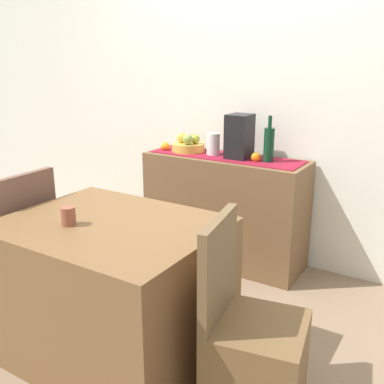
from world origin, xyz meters
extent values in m
cube|color=#816A52|center=(0.00, 0.00, -0.01)|extent=(6.40, 6.40, 0.02)
cube|color=silver|center=(0.00, 1.18, 1.35)|extent=(6.40, 0.06, 2.70)
cube|color=brown|center=(-0.09, 0.92, 0.41)|extent=(1.22, 0.42, 0.82)
cube|color=maroon|center=(-0.09, 0.92, 0.82)|extent=(1.14, 0.32, 0.01)
cylinder|color=gold|center=(-0.42, 0.92, 0.86)|extent=(0.25, 0.25, 0.06)
sphere|color=#879E44|center=(-0.39, 0.87, 0.93)|extent=(0.08, 0.08, 0.08)
sphere|color=gold|center=(-0.48, 0.92, 0.93)|extent=(0.08, 0.08, 0.08)
sphere|color=#96A32C|center=(-0.36, 0.94, 0.92)|extent=(0.07, 0.07, 0.07)
cylinder|color=#0F3720|center=(0.24, 0.92, 0.94)|extent=(0.07, 0.07, 0.24)
cylinder|color=#0F3720|center=(0.24, 0.92, 1.10)|extent=(0.03, 0.03, 0.08)
cube|color=black|center=(0.02, 0.92, 0.98)|extent=(0.16, 0.18, 0.32)
cylinder|color=silver|center=(-0.20, 0.92, 0.90)|extent=(0.10, 0.10, 0.17)
sphere|color=orange|center=(-0.60, 0.87, 0.85)|extent=(0.07, 0.07, 0.07)
sphere|color=orange|center=(0.16, 0.89, 0.85)|extent=(0.07, 0.07, 0.07)
cube|color=brown|center=(-0.04, -0.40, 0.37)|extent=(1.06, 0.84, 0.74)
cylinder|color=brown|center=(-0.19, -0.52, 0.79)|extent=(0.07, 0.07, 0.09)
cube|color=brown|center=(-0.85, -0.40, 0.23)|extent=(0.41, 0.41, 0.45)
cube|color=brown|center=(-0.67, -0.39, 0.68)|extent=(0.05, 0.40, 0.45)
cube|color=brown|center=(0.77, -0.40, 0.23)|extent=(0.47, 0.47, 0.45)
cube|color=brown|center=(0.59, -0.43, 0.68)|extent=(0.11, 0.40, 0.45)
camera|label=1|loc=(1.40, -1.93, 1.53)|focal=41.80mm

